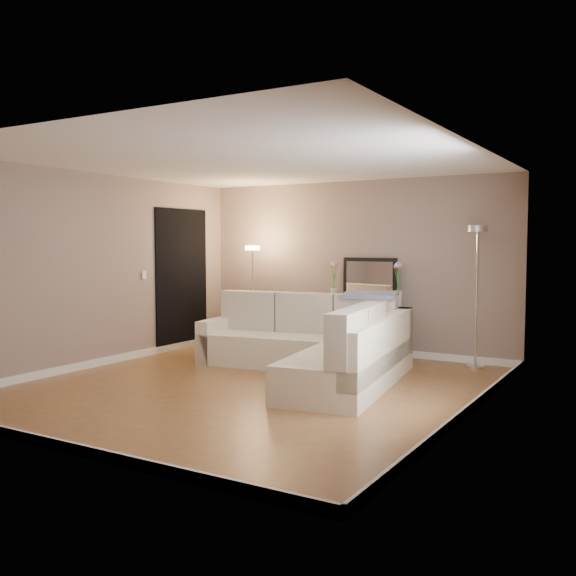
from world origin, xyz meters
The scene contains 23 objects.
floor centered at (0.00, 0.00, -0.01)m, with size 5.00×5.50×0.01m, color #926035.
ceiling centered at (0.00, 0.00, 2.60)m, with size 5.00×5.50×0.01m, color white.
wall_back centered at (0.00, 2.76, 1.30)m, with size 5.00×0.02×2.60m, color gray.
wall_front centered at (0.00, -2.76, 1.30)m, with size 5.00×0.02×2.60m, color gray.
wall_left centered at (-2.51, 0.00, 1.30)m, with size 0.02×5.50×2.60m, color gray.
wall_right centered at (2.51, 0.00, 1.30)m, with size 0.02×5.50×2.60m, color gray.
baseboard_back centered at (0.00, 2.73, 0.05)m, with size 5.00×0.03×0.10m, color white.
baseboard_front centered at (0.00, -2.73, 0.05)m, with size 5.00×0.03×0.10m, color white.
baseboard_left centered at (-2.48, 0.00, 0.05)m, with size 0.03×5.50×0.10m, color white.
baseboard_right centered at (2.48, 0.00, 0.05)m, with size 0.03×5.50×0.10m, color white.
doorway centered at (-2.48, 1.70, 1.10)m, with size 0.02×1.20×2.20m, color black.
switch_plate centered at (-2.48, 0.85, 1.20)m, with size 0.02×0.08×0.12m, color white.
sectional_sofa centered at (0.33, 1.00, 0.36)m, with size 3.14×2.77×0.98m.
throw_blanket centered at (0.71, 1.74, 0.98)m, with size 0.70×0.40×0.05m, color slate.
console_table centered at (0.23, 2.49, 0.42)m, with size 1.22×0.36×0.75m.
leaning_mirror centered at (0.32, 2.63, 1.11)m, with size 0.86×0.07×0.67m.
table_decor centered at (0.31, 2.44, 0.80)m, with size 0.51×0.12×0.12m.
flower_vase_left centered at (-0.20, 2.49, 1.04)m, with size 0.14×0.12×0.64m.
flower_vase_right centered at (0.82, 2.46, 1.04)m, with size 0.14×0.12×0.64m.
floor_lamp_lit centered at (-1.50, 2.23, 1.15)m, with size 0.27×0.27×1.62m.
floor_lamp_unlit centered at (1.94, 2.43, 1.34)m, with size 0.32×0.32×1.89m.
charcoal_rug centered at (-1.52, 1.91, 0.01)m, with size 1.06×0.79×0.01m, color black.
black_bag centered at (-1.67, 1.77, 0.22)m, with size 0.30×0.21×0.19m, color black.
Camera 1 is at (4.11, -6.11, 1.66)m, focal length 40.00 mm.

